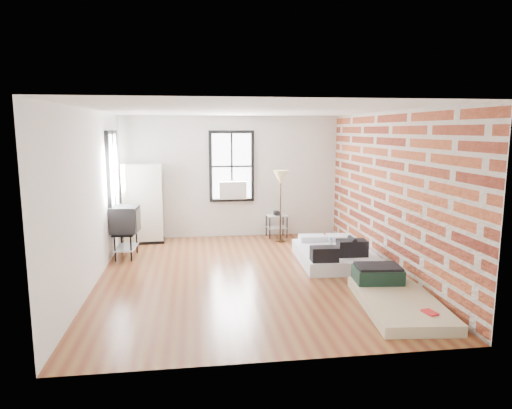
{
  "coord_description": "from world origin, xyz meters",
  "views": [
    {
      "loc": [
        -0.88,
        -7.53,
        2.48
      ],
      "look_at": [
        0.2,
        0.3,
        1.19
      ],
      "focal_mm": 32.0,
      "sensor_mm": 36.0,
      "label": 1
    }
  ],
  "objects": [
    {
      "name": "room_shell",
      "position": [
        0.23,
        0.36,
        1.74
      ],
      "size": [
        5.02,
        6.02,
        2.8
      ],
      "color": "silver",
      "rests_on": "ground"
    },
    {
      "name": "wardrobe",
      "position": [
        -2.0,
        2.65,
        0.87
      ],
      "size": [
        0.91,
        0.55,
        1.75
      ],
      "rotation": [
        0.0,
        0.0,
        0.06
      ],
      "color": "black",
      "rests_on": "ground"
    },
    {
      "name": "floor_lamp",
      "position": [
        1.03,
        2.3,
        1.37
      ],
      "size": [
        0.34,
        0.34,
        1.6
      ],
      "color": "#302010",
      "rests_on": "ground"
    },
    {
      "name": "tv_stand",
      "position": [
        -2.21,
        1.45,
        0.73
      ],
      "size": [
        0.54,
        0.74,
        1.02
      ],
      "rotation": [
        0.0,
        0.0,
        -0.06
      ],
      "color": "black",
      "rests_on": "ground"
    },
    {
      "name": "side_table",
      "position": [
        1.02,
        2.72,
        0.41
      ],
      "size": [
        0.5,
        0.42,
        0.62
      ],
      "rotation": [
        0.0,
        0.0,
        0.1
      ],
      "color": "black",
      "rests_on": "ground"
    },
    {
      "name": "ground",
      "position": [
        0.0,
        0.0,
        0.0
      ],
      "size": [
        6.0,
        6.0,
        0.0
      ],
      "primitive_type": "plane",
      "color": "brown",
      "rests_on": "ground"
    },
    {
      "name": "mattress_bare",
      "position": [
        1.94,
        -1.59,
        0.12
      ],
      "size": [
        1.2,
        2.01,
        0.41
      ],
      "rotation": [
        0.0,
        0.0,
        -0.1
      ],
      "color": "#C5B78E",
      "rests_on": "ground"
    },
    {
      "name": "mattress_main",
      "position": [
        1.74,
        0.55,
        0.16
      ],
      "size": [
        1.43,
        1.88,
        0.59
      ],
      "rotation": [
        0.0,
        0.0,
        -0.05
      ],
      "color": "white",
      "rests_on": "ground"
    }
  ]
}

